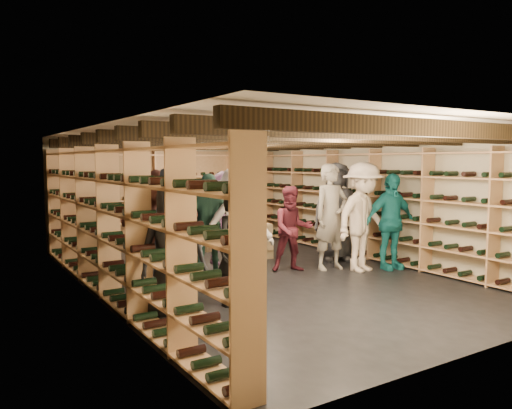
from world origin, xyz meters
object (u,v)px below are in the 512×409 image
at_px(person_4, 390,221).
at_px(person_9, 237,225).
at_px(person_6, 175,224).
at_px(person_8, 292,229).
at_px(person_1, 235,249).
at_px(person_11, 225,217).
at_px(crate_stack_right, 258,241).
at_px(person_5, 158,223).
at_px(crate_stack_left, 213,234).
at_px(crate_loose, 251,239).
at_px(person_7, 331,217).
at_px(person_3, 363,217).
at_px(person_0, 173,251).
at_px(person_12, 336,211).
at_px(person_10, 207,226).

xyz_separation_m(person_4, person_9, (-2.77, 0.63, 0.06)).
distance_m(person_6, person_8, 2.07).
xyz_separation_m(person_1, person_11, (1.22, 2.55, 0.11)).
distance_m(person_1, person_8, 2.23).
bearing_deg(person_9, person_1, -98.12).
distance_m(crate_stack_right, person_11, 0.92).
bearing_deg(person_11, person_5, -175.84).
bearing_deg(crate_stack_left, person_8, -85.05).
bearing_deg(crate_loose, person_4, -80.93).
xyz_separation_m(person_1, person_8, (1.85, 1.24, -0.01)).
xyz_separation_m(person_1, person_7, (2.53, 1.01, 0.18)).
bearing_deg(person_9, person_3, 10.21).
xyz_separation_m(crate_stack_left, person_0, (-2.56, -3.92, 0.50)).
distance_m(crate_loose, person_12, 2.77).
height_order(crate_stack_left, person_0, person_0).
bearing_deg(person_7, person_12, 46.83).
bearing_deg(person_8, person_6, -168.41).
xyz_separation_m(crate_stack_right, person_0, (-2.92, -2.65, 0.50)).
xyz_separation_m(person_6, person_10, (0.55, -0.07, -0.06)).
height_order(person_6, person_9, person_6).
bearing_deg(person_6, person_12, -13.60).
xyz_separation_m(person_0, person_3, (3.82, 0.70, 0.11)).
height_order(person_0, person_6, person_6).
bearing_deg(person_5, person_7, -21.75).
relative_size(person_3, person_8, 1.27).
height_order(crate_loose, person_3, person_3).
distance_m(crate_stack_right, person_9, 2.05).
relative_size(crate_stack_left, person_4, 0.40).
relative_size(crate_stack_right, person_5, 0.38).
height_order(person_9, person_11, person_9).
bearing_deg(person_12, person_8, -141.29).
distance_m(person_0, person_5, 2.39).
bearing_deg(person_4, person_9, 175.58).
distance_m(person_4, person_11, 3.03).
distance_m(person_4, person_10, 3.25).
distance_m(person_8, person_11, 1.45).
xyz_separation_m(person_10, person_11, (0.85, 0.98, 0.01)).
distance_m(person_8, person_9, 1.21).
height_order(crate_stack_left, crate_loose, crate_stack_left).
bearing_deg(person_7, person_8, 165.03).
height_order(person_8, person_11, person_11).
distance_m(crate_stack_left, person_4, 3.84).
bearing_deg(person_3, person_5, 144.41).
relative_size(person_1, person_3, 0.80).
xyz_separation_m(person_0, person_1, (0.93, 0.11, -0.08)).
xyz_separation_m(crate_stack_right, person_6, (-2.16, -0.92, 0.58)).
relative_size(person_3, person_4, 1.11).
height_order(person_3, person_9, person_3).
height_order(crate_stack_right, person_5, person_5).
distance_m(crate_stack_left, person_0, 4.71).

